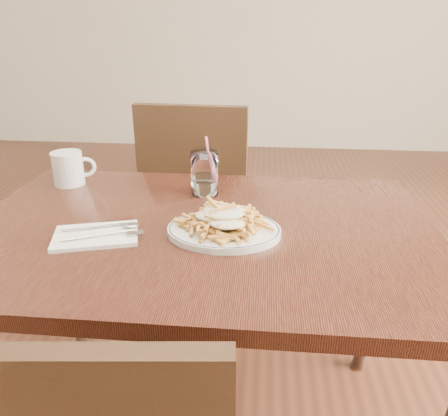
# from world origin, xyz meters

# --- Properties ---
(table) EXTENTS (1.20, 0.80, 0.75)m
(table) POSITION_xyz_m (0.00, 0.00, 0.67)
(table) COLOR black
(table) RESTS_ON ground
(chair_far) EXTENTS (0.46, 0.46, 0.94)m
(chair_far) POSITION_xyz_m (-0.12, 0.73, 0.54)
(chair_far) COLOR black
(chair_far) RESTS_ON ground
(fries_plate) EXTENTS (0.31, 0.28, 0.02)m
(fries_plate) POSITION_xyz_m (0.06, -0.04, 0.76)
(fries_plate) COLOR silver
(fries_plate) RESTS_ON table
(loaded_fries) EXTENTS (0.23, 0.20, 0.06)m
(loaded_fries) POSITION_xyz_m (0.06, -0.04, 0.80)
(loaded_fries) COLOR #C08D3A
(loaded_fries) RESTS_ON fries_plate
(napkin) EXTENTS (0.23, 0.18, 0.01)m
(napkin) POSITION_xyz_m (-0.24, -0.09, 0.75)
(napkin) COLOR white
(napkin) RESTS_ON table
(cutlery) EXTENTS (0.21, 0.15, 0.01)m
(cutlery) POSITION_xyz_m (-0.24, -0.08, 0.76)
(cutlery) COLOR silver
(cutlery) RESTS_ON napkin
(water_glass) EXTENTS (0.08, 0.08, 0.18)m
(water_glass) POSITION_xyz_m (-0.02, 0.22, 0.81)
(water_glass) COLOR white
(water_glass) RESTS_ON table
(coffee_mug) EXTENTS (0.13, 0.09, 0.11)m
(coffee_mug) POSITION_xyz_m (-0.46, 0.26, 0.80)
(coffee_mug) COLOR silver
(coffee_mug) RESTS_ON table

